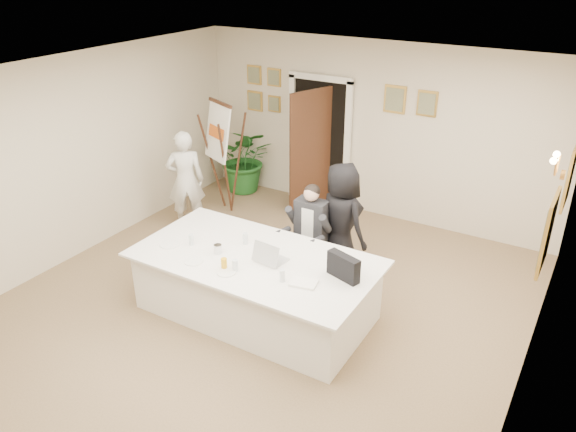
# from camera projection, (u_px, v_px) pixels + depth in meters

# --- Properties ---
(floor) EXTENTS (7.00, 7.00, 0.00)m
(floor) POSITION_uv_depth(u_px,v_px,m) (249.00, 316.00, 6.77)
(floor) COLOR brown
(floor) RESTS_ON ground
(ceiling) EXTENTS (6.00, 7.00, 0.02)m
(ceiling) POSITION_uv_depth(u_px,v_px,m) (241.00, 84.00, 5.55)
(ceiling) COLOR white
(ceiling) RESTS_ON wall_back
(wall_back) EXTENTS (6.00, 0.10, 2.80)m
(wall_back) POSITION_uv_depth(u_px,v_px,m) (372.00, 131.00, 8.87)
(wall_back) COLOR beige
(wall_back) RESTS_ON floor
(wall_left) EXTENTS (0.10, 7.00, 2.80)m
(wall_left) POSITION_uv_depth(u_px,v_px,m) (62.00, 163.00, 7.55)
(wall_left) COLOR beige
(wall_left) RESTS_ON floor
(wall_right) EXTENTS (0.10, 7.00, 2.80)m
(wall_right) POSITION_uv_depth(u_px,v_px,m) (535.00, 288.00, 4.78)
(wall_right) COLOR beige
(wall_right) RESTS_ON floor
(doorway) EXTENTS (1.14, 0.86, 2.20)m
(doorway) POSITION_uv_depth(u_px,v_px,m) (317.00, 146.00, 9.29)
(doorway) COLOR black
(doorway) RESTS_ON floor
(pictures_back_wall) EXTENTS (3.40, 0.06, 0.80)m
(pictures_back_wall) POSITION_uv_depth(u_px,v_px,m) (327.00, 97.00, 9.02)
(pictures_back_wall) COLOR gold
(pictures_back_wall) RESTS_ON wall_back
(pictures_right_wall) EXTENTS (0.06, 2.20, 0.80)m
(pictures_right_wall) POSITION_uv_depth(u_px,v_px,m) (559.00, 201.00, 5.57)
(pictures_right_wall) COLOR gold
(pictures_right_wall) RESTS_ON wall_right
(wall_sconce) EXTENTS (0.20, 0.30, 0.24)m
(wall_sconce) POSITION_uv_depth(u_px,v_px,m) (559.00, 166.00, 5.45)
(wall_sconce) COLOR gold
(wall_sconce) RESTS_ON wall_right
(conference_table) EXTENTS (2.85, 1.51, 0.78)m
(conference_table) POSITION_uv_depth(u_px,v_px,m) (256.00, 285.00, 6.67)
(conference_table) COLOR white
(conference_table) RESTS_ON floor
(seated_man) EXTENTS (0.70, 0.73, 1.33)m
(seated_man) POSITION_uv_depth(u_px,v_px,m) (310.00, 232.00, 7.32)
(seated_man) COLOR black
(seated_man) RESTS_ON floor
(flip_chart) EXTENTS (0.65, 0.52, 1.82)m
(flip_chart) POSITION_uv_depth(u_px,v_px,m) (225.00, 163.00, 9.17)
(flip_chart) COLOR #392212
(flip_chart) RESTS_ON floor
(standing_man) EXTENTS (0.68, 0.65, 1.57)m
(standing_man) POSITION_uv_depth(u_px,v_px,m) (186.00, 180.00, 8.62)
(standing_man) COLOR silver
(standing_man) RESTS_ON floor
(standing_woman) EXTENTS (0.92, 0.78, 1.60)m
(standing_woman) POSITION_uv_depth(u_px,v_px,m) (341.00, 221.00, 7.30)
(standing_woman) COLOR black
(standing_woman) RESTS_ON floor
(potted_palm) EXTENTS (1.33, 1.24, 1.22)m
(potted_palm) POSITION_uv_depth(u_px,v_px,m) (245.00, 159.00, 10.02)
(potted_palm) COLOR #206023
(potted_palm) RESTS_ON floor
(laptop) EXTENTS (0.38, 0.39, 0.28)m
(laptop) POSITION_uv_depth(u_px,v_px,m) (271.00, 249.00, 6.39)
(laptop) COLOR #B7BABC
(laptop) RESTS_ON conference_table
(laptop_bag) EXTENTS (0.41, 0.23, 0.28)m
(laptop_bag) POSITION_uv_depth(u_px,v_px,m) (343.00, 267.00, 6.04)
(laptop_bag) COLOR black
(laptop_bag) RESTS_ON conference_table
(paper_stack) EXTENTS (0.32, 0.25, 0.03)m
(paper_stack) POSITION_uv_depth(u_px,v_px,m) (304.00, 283.00, 5.98)
(paper_stack) COLOR white
(paper_stack) RESTS_ON conference_table
(plate_left) EXTENTS (0.30, 0.30, 0.01)m
(plate_left) POSITION_uv_depth(u_px,v_px,m) (170.00, 244.00, 6.77)
(plate_left) COLOR white
(plate_left) RESTS_ON conference_table
(plate_mid) EXTENTS (0.27, 0.27, 0.01)m
(plate_mid) POSITION_uv_depth(u_px,v_px,m) (194.00, 261.00, 6.41)
(plate_mid) COLOR white
(plate_mid) RESTS_ON conference_table
(plate_near) EXTENTS (0.26, 0.26, 0.01)m
(plate_near) POSITION_uv_depth(u_px,v_px,m) (226.00, 272.00, 6.19)
(plate_near) COLOR white
(plate_near) RESTS_ON conference_table
(glass_a) EXTENTS (0.07, 0.07, 0.14)m
(glass_a) POSITION_uv_depth(u_px,v_px,m) (191.00, 240.00, 6.75)
(glass_a) COLOR silver
(glass_a) RESTS_ON conference_table
(glass_b) EXTENTS (0.07, 0.07, 0.14)m
(glass_b) POSITION_uv_depth(u_px,v_px,m) (235.00, 266.00, 6.20)
(glass_b) COLOR silver
(glass_b) RESTS_ON conference_table
(glass_c) EXTENTS (0.08, 0.08, 0.14)m
(glass_c) POSITION_uv_depth(u_px,v_px,m) (282.00, 276.00, 6.01)
(glass_c) COLOR silver
(glass_c) RESTS_ON conference_table
(glass_d) EXTENTS (0.08, 0.08, 0.14)m
(glass_d) POSITION_uv_depth(u_px,v_px,m) (245.00, 239.00, 6.77)
(glass_d) COLOR silver
(glass_d) RESTS_ON conference_table
(oj_glass) EXTENTS (0.09, 0.09, 0.13)m
(oj_glass) POSITION_uv_depth(u_px,v_px,m) (224.00, 264.00, 6.24)
(oj_glass) COLOR orange
(oj_glass) RESTS_ON conference_table
(steel_jug) EXTENTS (0.10, 0.10, 0.11)m
(steel_jug) POSITION_uv_depth(u_px,v_px,m) (218.00, 249.00, 6.57)
(steel_jug) COLOR silver
(steel_jug) RESTS_ON conference_table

